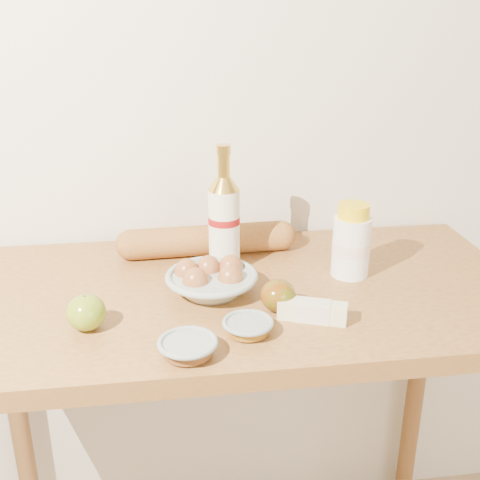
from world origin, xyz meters
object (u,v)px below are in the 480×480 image
Objects in this scene: table at (238,340)px; cream_bottle at (351,243)px; egg_bowl at (211,280)px; baguette at (208,240)px; bourbon_bottle at (224,221)px.

cream_bottle reaches higher than table.
egg_bowl is 0.20m from baguette.
bourbon_bottle reaches higher than table.
bourbon_bottle is 1.74× the size of cream_bottle.
egg_bowl is at bearing -115.83° from bourbon_bottle.
bourbon_bottle is 1.37× the size of egg_bowl.
baguette is at bearing 129.29° from cream_bottle.
baguette is (0.01, 0.20, 0.01)m from egg_bowl.
egg_bowl is (-0.06, -0.01, 0.15)m from table.
egg_bowl is at bearing -94.85° from baguette.
egg_bowl is at bearing 164.61° from cream_bottle.
bourbon_bottle is at bearing 142.83° from cream_bottle.
table is 7.47× the size of cream_bottle.
bourbon_bottle is at bearing 69.76° from egg_bowl.
table is at bearing 164.58° from cream_bottle.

